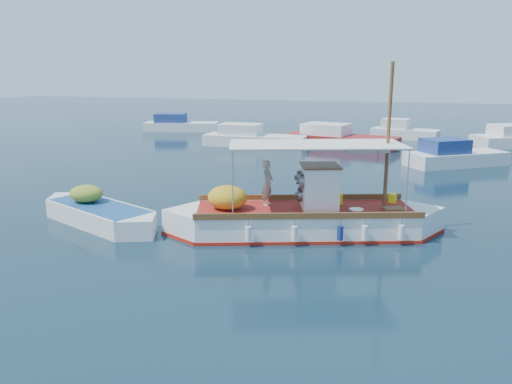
% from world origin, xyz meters
% --- Properties ---
extents(ground, '(160.00, 160.00, 0.00)m').
position_xyz_m(ground, '(0.00, 0.00, 0.00)').
color(ground, black).
rests_on(ground, ground).
extents(fishing_caique, '(9.06, 4.77, 5.85)m').
position_xyz_m(fishing_caique, '(0.25, 0.20, 0.51)').
color(fishing_caique, white).
rests_on(fishing_caique, ground).
extents(dinghy, '(5.64, 3.31, 1.49)m').
position_xyz_m(dinghy, '(-7.04, -0.90, 0.31)').
color(dinghy, white).
rests_on(dinghy, ground).
extents(bg_boat_nw, '(7.55, 2.50, 1.80)m').
position_xyz_m(bg_boat_nw, '(-7.80, 19.41, 0.49)').
color(bg_boat_nw, silver).
rests_on(bg_boat_nw, ground).
extents(bg_boat_n, '(8.55, 4.52, 1.80)m').
position_xyz_m(bg_boat_n, '(-1.69, 21.25, 0.49)').
color(bg_boat_n, maroon).
rests_on(bg_boat_n, ground).
extents(bg_boat_ne, '(6.03, 5.16, 1.80)m').
position_xyz_m(bg_boat_ne, '(5.95, 15.19, 0.49)').
color(bg_boat_ne, silver).
rests_on(bg_boat_ne, ground).
extents(bg_boat_far_w, '(7.14, 3.87, 1.80)m').
position_xyz_m(bg_boat_far_w, '(-17.21, 26.49, 0.49)').
color(bg_boat_far_w, silver).
rests_on(bg_boat_far_w, ground).
extents(bg_boat_far_n, '(5.55, 3.01, 1.80)m').
position_xyz_m(bg_boat_far_n, '(2.78, 27.01, 0.49)').
color(bg_boat_far_n, silver).
rests_on(bg_boat_far_n, ground).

